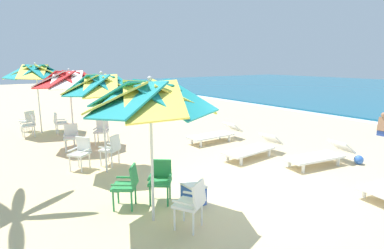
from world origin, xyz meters
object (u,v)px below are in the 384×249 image
cooler_box (193,193)px  plastic_chair_8 (30,124)px  beach_umbrella_1 (102,86)px  sun_lounger_3 (215,134)px  plastic_chair_5 (71,135)px  plastic_chair_4 (81,151)px  plastic_chair_2 (128,184)px  sun_lounger_1 (320,155)px  plastic_chair_7 (28,120)px  beachgoer_seated (384,128)px  plastic_chair_9 (59,122)px  plastic_chair_3 (112,148)px  plastic_chair_0 (192,202)px  sun_lounger_2 (254,148)px  beach_umbrella_3 (36,72)px  beach_ball (359,160)px  plastic_chair_6 (102,130)px  beach_umbrella_2 (69,80)px  plastic_chair_1 (160,178)px  beach_umbrella_0 (150,98)px

cooler_box → plastic_chair_8: bearing=-167.9°
beach_umbrella_1 → cooler_box: 3.51m
sun_lounger_3 → plastic_chair_5: bearing=-112.2°
plastic_chair_4 → cooler_box: bearing=20.5°
plastic_chair_2 → sun_lounger_1: 5.44m
plastic_chair_7 → sun_lounger_1: (9.36, 5.88, -0.22)m
plastic_chair_2 → beachgoer_seated: 10.66m
plastic_chair_9 → sun_lounger_1: bearing=31.5°
plastic_chair_3 → plastic_chair_8: 5.18m
plastic_chair_0 → plastic_chair_5: same height
plastic_chair_8 → beachgoer_seated: beachgoer_seated is taller
sun_lounger_2 → beachgoer_seated: size_ratio=2.36×
beach_umbrella_1 → beach_umbrella_3: size_ratio=0.93×
plastic_chair_5 → beach_ball: bearing=45.4°
plastic_chair_7 → cooler_box: bearing=10.2°
plastic_chair_5 → cooler_box: size_ratio=1.73×
plastic_chair_2 → beach_umbrella_1: beach_umbrella_1 is taller
plastic_chair_6 → beachgoer_seated: size_ratio=0.94×
plastic_chair_9 → beachgoer_seated: (7.49, 10.24, -0.20)m
plastic_chair_2 → plastic_chair_6: 5.24m
beach_umbrella_2 → sun_lounger_1: 7.95m
beach_umbrella_1 → beachgoer_seated: bearing=77.7°
plastic_chair_5 → plastic_chair_7: (-3.87, -0.69, 0.00)m
beach_umbrella_1 → plastic_chair_6: beach_umbrella_1 is taller
plastic_chair_1 → sun_lounger_3: (-3.08, 4.01, -0.22)m
plastic_chair_1 → cooler_box: size_ratio=1.73×
plastic_chair_2 → sun_lounger_1: (0.70, 5.39, -0.22)m
beach_umbrella_2 → plastic_chair_8: (-2.51, -0.95, -1.75)m
sun_lounger_3 → plastic_chair_2: bearing=-57.7°
plastic_chair_4 → beach_ball: bearing=57.6°
plastic_chair_2 → beach_umbrella_2: beach_umbrella_2 is taller
plastic_chair_8 → cooler_box: size_ratio=1.73×
plastic_chair_8 → sun_lounger_3: (4.68, 5.27, -0.22)m
plastic_chair_8 → plastic_chair_0: bearing=7.3°
beach_umbrella_1 → beachgoer_seated: (2.25, 10.29, -1.95)m
beach_umbrella_0 → beachgoer_seated: beach_umbrella_0 is taller
plastic_chair_0 → beach_umbrella_2: size_ratio=0.33×
plastic_chair_5 → sun_lounger_3: 4.85m
beach_umbrella_1 → beach_ball: (3.46, 5.99, -2.11)m
plastic_chair_5 → sun_lounger_3: size_ratio=0.40×
plastic_chair_3 → plastic_chair_6: 2.52m
plastic_chair_5 → plastic_chair_6: 1.14m
plastic_chair_6 → plastic_chair_9: 2.49m
beach_umbrella_2 → plastic_chair_6: size_ratio=3.02×
plastic_chair_7 → beach_umbrella_1: bearing=7.6°
plastic_chair_2 → plastic_chair_9: size_ratio=1.00×
sun_lounger_2 → beach_ball: size_ratio=8.61×
beach_umbrella_0 → sun_lounger_1: size_ratio=1.17×
beach_umbrella_0 → beach_umbrella_3: size_ratio=0.93×
sun_lounger_3 → beach_umbrella_0: bearing=-50.7°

